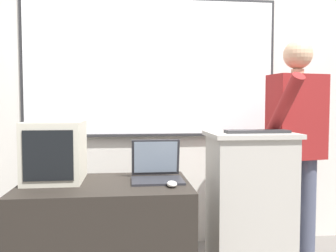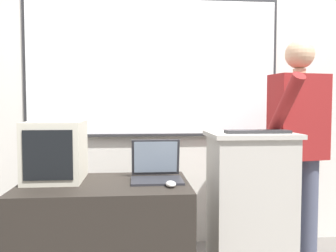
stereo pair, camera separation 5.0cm
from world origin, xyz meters
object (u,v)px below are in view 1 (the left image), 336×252
at_px(lectern_podium, 249,207).
at_px(laptop, 156,168).
at_px(person_presenter, 297,139).
at_px(computer_mouse_by_laptop, 172,184).
at_px(wireless_keyboard, 257,131).
at_px(side_desk, 106,243).
at_px(crt_monitor, 55,151).

distance_m(lectern_podium, laptop, 0.70).
height_order(person_presenter, computer_mouse_by_laptop, person_presenter).
distance_m(person_presenter, wireless_keyboard, 0.46).
bearing_deg(lectern_podium, wireless_keyboard, -66.02).
bearing_deg(person_presenter, computer_mouse_by_laptop, -165.42).
bearing_deg(side_desk, computer_mouse_by_laptop, -19.50).
distance_m(laptop, computer_mouse_by_laptop, 0.24).
relative_size(laptop, crt_monitor, 0.80).
bearing_deg(person_presenter, wireless_keyboard, -159.43).
relative_size(side_desk, wireless_keyboard, 2.45).
xyz_separation_m(side_desk, computer_mouse_by_laptop, (0.39, -0.14, 0.39)).
distance_m(person_presenter, computer_mouse_by_laptop, 1.10).
bearing_deg(crt_monitor, lectern_podium, 1.31).
distance_m(wireless_keyboard, computer_mouse_by_laptop, 0.69).
relative_size(side_desk, laptop, 3.21).
relative_size(laptop, computer_mouse_by_laptop, 3.20).
bearing_deg(laptop, person_presenter, 12.43).
bearing_deg(crt_monitor, computer_mouse_by_laptop, -19.17).
relative_size(person_presenter, wireless_keyboard, 4.00).
height_order(side_desk, crt_monitor, crt_monitor).
xyz_separation_m(lectern_podium, laptop, (-0.64, -0.06, 0.29)).
bearing_deg(crt_monitor, laptop, -2.57).
bearing_deg(laptop, crt_monitor, 177.43).
bearing_deg(side_desk, crt_monitor, 161.26).
height_order(person_presenter, wireless_keyboard, person_presenter).
bearing_deg(person_presenter, lectern_podium, -167.18).
relative_size(lectern_podium, crt_monitor, 2.58).
distance_m(side_desk, crt_monitor, 0.65).
height_order(computer_mouse_by_laptop, crt_monitor, crt_monitor).
xyz_separation_m(person_presenter, computer_mouse_by_laptop, (-0.98, -0.45, -0.21)).
xyz_separation_m(side_desk, wireless_keyboard, (0.98, 0.08, 0.67)).
bearing_deg(person_presenter, laptop, -177.64).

